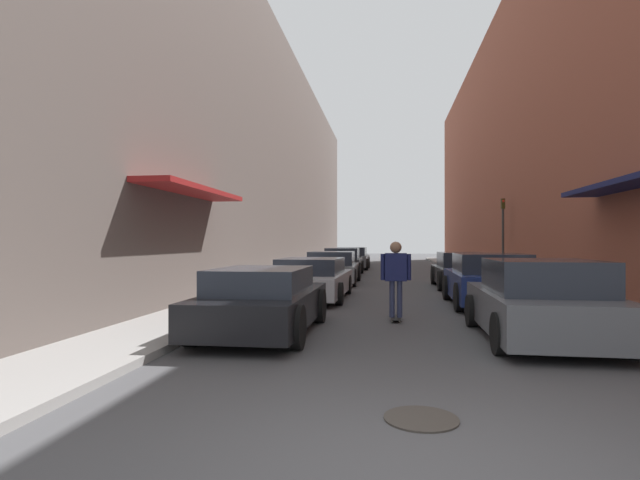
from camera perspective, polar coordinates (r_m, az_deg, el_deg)
ground at (r=22.00m, az=8.29°, el=-4.57°), size 101.70×101.70×0.00m
curb_strip_left at (r=26.94m, az=-1.12°, el=-3.65°), size 1.80×46.23×0.12m
curb_strip_right at (r=26.99m, az=17.51°, el=-3.63°), size 1.80×46.23×0.12m
building_row_left at (r=27.82m, az=-7.10°, el=8.64°), size 4.90×46.23×11.91m
building_row_right at (r=28.03m, az=23.44°, el=10.11°), size 4.90×46.23×13.38m
parked_car_left_0 at (r=9.17m, az=-6.50°, el=-6.94°), size 1.89×4.20×1.20m
parked_car_left_1 at (r=14.61m, az=-0.89°, el=-4.48°), size 2.04×4.70×1.20m
parked_car_left_2 at (r=20.04m, az=1.43°, el=-3.22°), size 2.08×4.43×1.28m
parked_car_left_3 at (r=25.16m, az=2.63°, el=-2.53°), size 1.94×4.33×1.37m
parked_car_left_4 at (r=30.71m, az=3.74°, el=-2.12°), size 2.00×4.31×1.34m
parked_car_left_5 at (r=36.23m, az=4.13°, el=-1.93°), size 1.85×4.03×1.21m
parked_car_right_0 at (r=9.22m, az=23.92°, el=-6.52°), size 2.02×4.04×1.37m
parked_car_right_1 at (r=13.71m, az=18.78°, el=-4.41°), size 2.05×4.02×1.37m
parked_car_right_2 at (r=18.84m, az=15.78°, el=-3.40°), size 1.87×4.32×1.29m
skateboarder at (r=10.67m, az=8.66°, el=-3.64°), size 0.64×0.78×1.67m
manhole_cover at (r=5.04m, az=11.49°, el=-19.37°), size 0.70×0.70×0.02m
traffic_light at (r=23.56m, az=20.18°, el=1.25°), size 0.16×0.22×3.47m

